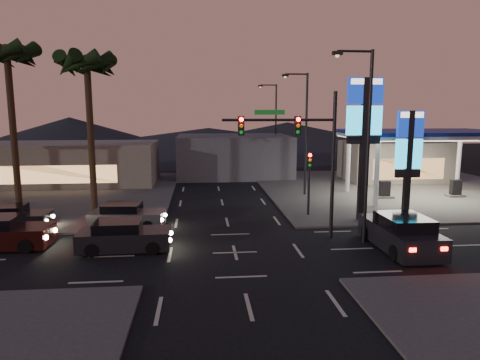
{
  "coord_description": "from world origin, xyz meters",
  "views": [
    {
      "loc": [
        -1.68,
        -20.34,
        6.91
      ],
      "look_at": [
        0.64,
        4.1,
        3.0
      ],
      "focal_mm": 32.0,
      "sensor_mm": 36.0,
      "label": 1
    }
  ],
  "objects": [
    {
      "name": "car_lane_b_mid",
      "position": [
        -12.93,
        5.42,
        0.69
      ],
      "size": [
        4.58,
        2.0,
        1.48
      ],
      "color": "black",
      "rests_on": "ground"
    },
    {
      "name": "ground",
      "position": [
        0.0,
        0.0,
        0.0
      ],
      "size": [
        140.0,
        140.0,
        0.0
      ],
      "primitive_type": "plane",
      "color": "black",
      "rests_on": "ground"
    },
    {
      "name": "pylon_sign_tall",
      "position": [
        8.5,
        5.5,
        6.39
      ],
      "size": [
        2.2,
        0.35,
        9.0
      ],
      "color": "black",
      "rests_on": "ground"
    },
    {
      "name": "building_far_west",
      "position": [
        -14.0,
        22.0,
        2.0
      ],
      "size": [
        16.0,
        8.0,
        4.0
      ],
      "primitive_type": "cube",
      "color": "#726B5B",
      "rests_on": "ground"
    },
    {
      "name": "car_lane_b_front",
      "position": [
        -6.16,
        5.35,
        0.68
      ],
      "size": [
        4.63,
        2.24,
        1.47
      ],
      "color": "#5A5A5C",
      "rests_on": "ground"
    },
    {
      "name": "gas_station",
      "position": [
        16.0,
        12.0,
        5.08
      ],
      "size": [
        12.2,
        8.2,
        5.47
      ],
      "color": "silver",
      "rests_on": "ground"
    },
    {
      "name": "streetlight_mid",
      "position": [
        6.79,
        14.0,
        5.72
      ],
      "size": [
        2.14,
        0.25,
        10.0
      ],
      "color": "black",
      "rests_on": "ground"
    },
    {
      "name": "convenience_store",
      "position": [
        18.0,
        21.0,
        2.0
      ],
      "size": [
        10.0,
        6.0,
        4.0
      ],
      "primitive_type": "cube",
      "color": "#726B5B",
      "rests_on": "ground"
    },
    {
      "name": "suv_station",
      "position": [
        8.4,
        -0.29,
        0.84
      ],
      "size": [
        2.43,
        5.49,
        1.82
      ],
      "color": "black",
      "rests_on": "ground"
    },
    {
      "name": "pylon_sign_short",
      "position": [
        11.0,
        4.5,
        4.66
      ],
      "size": [
        1.6,
        0.35,
        7.0
      ],
      "color": "black",
      "rests_on": "ground"
    },
    {
      "name": "traffic_signal_mast",
      "position": [
        3.76,
        1.99,
        5.23
      ],
      "size": [
        6.1,
        0.39,
        8.0
      ],
      "color": "black",
      "rests_on": "ground"
    },
    {
      "name": "hill_left",
      "position": [
        -25.0,
        60.0,
        3.0
      ],
      "size": [
        40.0,
        40.0,
        6.0
      ],
      "primitive_type": "cone",
      "color": "black",
      "rests_on": "ground"
    },
    {
      "name": "streetlight_far",
      "position": [
        6.79,
        28.0,
        5.72
      ],
      "size": [
        2.14,
        0.25,
        10.0
      ],
      "color": "black",
      "rests_on": "ground"
    },
    {
      "name": "hill_center",
      "position": [
        0.0,
        60.0,
        2.0
      ],
      "size": [
        60.0,
        60.0,
        4.0
      ],
      "primitive_type": "cone",
      "color": "black",
      "rests_on": "ground"
    },
    {
      "name": "corner_lot_ne",
      "position": [
        16.0,
        16.0,
        0.06
      ],
      "size": [
        24.0,
        24.0,
        0.12
      ],
      "primitive_type": "cube",
      "color": "#47443F",
      "rests_on": "ground"
    },
    {
      "name": "pedestal_signal",
      "position": [
        5.5,
        6.98,
        2.92
      ],
      "size": [
        0.32,
        0.39,
        4.3
      ],
      "color": "black",
      "rests_on": "ground"
    },
    {
      "name": "corner_lot_nw",
      "position": [
        -16.0,
        16.0,
        0.06
      ],
      "size": [
        24.0,
        24.0,
        0.12
      ],
      "primitive_type": "cube",
      "color": "#47443F",
      "rests_on": "ground"
    },
    {
      "name": "palm_b",
      "position": [
        -14.0,
        9.5,
        9.97
      ],
      "size": [
        4.41,
        4.41,
        11.46
      ],
      "color": "black",
      "rests_on": "ground"
    },
    {
      "name": "building_far_mid",
      "position": [
        2.0,
        26.0,
        2.2
      ],
      "size": [
        12.0,
        9.0,
        4.4
      ],
      "primitive_type": "cube",
      "color": "#4C4C51",
      "rests_on": "ground"
    },
    {
      "name": "hill_right",
      "position": [
        15.0,
        60.0,
        2.5
      ],
      "size": [
        50.0,
        50.0,
        5.0
      ],
      "primitive_type": "cone",
      "color": "black",
      "rests_on": "ground"
    },
    {
      "name": "streetlight_near",
      "position": [
        6.79,
        1.0,
        5.72
      ],
      "size": [
        2.14,
        0.25,
        10.0
      ],
      "color": "black",
      "rests_on": "ground"
    },
    {
      "name": "car_lane_a_front",
      "position": [
        -5.57,
        0.93,
        0.7
      ],
      "size": [
        4.7,
        2.05,
        1.52
      ],
      "color": "black",
      "rests_on": "ground"
    },
    {
      "name": "palm_a",
      "position": [
        -9.0,
        9.5,
        9.43
      ],
      "size": [
        4.41,
        4.41,
        10.86
      ],
      "color": "black",
      "rests_on": "ground"
    }
  ]
}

